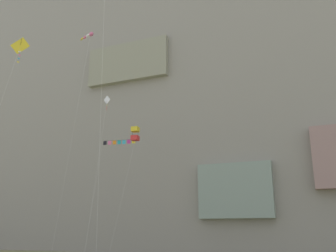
# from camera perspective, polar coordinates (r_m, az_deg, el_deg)

# --- Properties ---
(cliff_face) EXTENTS (180.00, 27.86, 64.46)m
(cliff_face) POSITION_cam_1_polar(r_m,az_deg,el_deg) (79.53, 11.63, 5.28)
(cliff_face) COLOR gray
(cliff_face) RESTS_ON ground
(kite_diamond_front_field) EXTENTS (1.58, 2.45, 22.35)m
(kite_diamond_front_field) POSITION_cam_1_polar(r_m,az_deg,el_deg) (51.95, -9.72, 2.34)
(kite_diamond_front_field) COLOR white
(kite_diamond_front_field) RESTS_ON ground
(kite_windsock_low_right) EXTENTS (3.91, 7.19, 34.96)m
(kite_windsock_low_right) POSITION_cam_1_polar(r_m,az_deg,el_deg) (62.69, -12.32, 13.49)
(kite_windsock_low_right) COLOR pink
(kite_windsock_low_right) RESTS_ON ground
(kite_diamond_upper_right) EXTENTS (1.70, 6.60, 27.02)m
(kite_diamond_upper_right) POSITION_cam_1_polar(r_m,az_deg,el_deg) (49.57, -22.23, 10.86)
(kite_diamond_upper_right) COLOR yellow
(kite_diamond_upper_right) RESTS_ON ground
(kite_box_mid_left) EXTENTS (2.48, 3.54, 18.19)m
(kite_box_mid_left) POSITION_cam_1_polar(r_m,az_deg,el_deg) (52.67, -5.14, -1.24)
(kite_box_mid_left) COLOR yellow
(kite_box_mid_left) RESTS_ON ground
(kite_banner_far_right) EXTENTS (5.40, 4.92, 17.26)m
(kite_banner_far_right) POSITION_cam_1_polar(r_m,az_deg,el_deg) (56.71, -7.75, -2.84)
(kite_banner_far_right) COLOR black
(kite_banner_far_right) RESTS_ON ground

